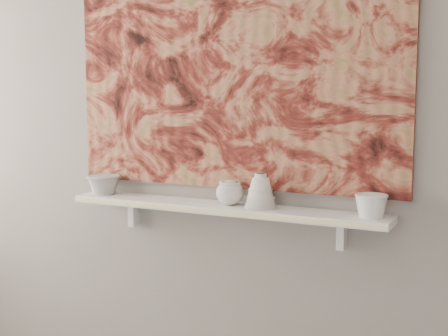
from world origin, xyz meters
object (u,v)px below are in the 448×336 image
Objects in this scene: shelf at (223,208)px; painting at (232,57)px; cup_cream at (230,193)px; bell_vessel at (260,191)px; bowl_grey at (104,184)px; bowl_white at (371,206)px.

painting is (0.00, 0.08, 0.62)m from shelf.
painting is at bearing 90.00° from shelf.
bell_vessel is (0.14, 0.00, 0.02)m from cup_cream.
shelf is 9.87× the size of bell_vessel.
bowl_grey reaches higher than shelf.
shelf is 0.19m from bell_vessel.
cup_cream is (0.03, 0.00, 0.07)m from shelf.
painting reaches higher than cup_cream.
bowl_white is at bearing -7.44° from painting.
cup_cream is at bearing 180.00° from bowl_white.
bowl_white is (0.62, -0.08, -0.57)m from painting.
bowl_white is (0.45, 0.00, -0.03)m from bell_vessel.
bell_vessel is at bearing 0.00° from shelf.
cup_cream is at bearing 0.00° from bowl_grey.
shelf is at bearing -90.00° from painting.
bell_vessel reaches higher than bowl_grey.
bowl_grey is 1.23m from bowl_white.
shelf is 9.00× the size of bowl_grey.
bowl_grey is at bearing 180.00° from bell_vessel.
bowl_grey is 1.36× the size of cup_cream.
bowl_white is (0.58, 0.00, -0.01)m from cup_cream.
shelf is 0.62m from bowl_white.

